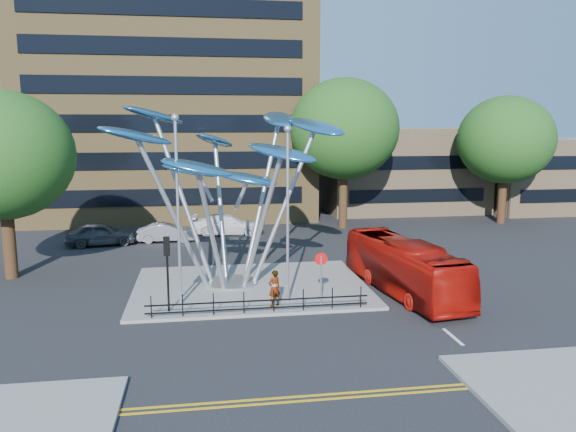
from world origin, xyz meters
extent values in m
plane|color=black|center=(0.00, 0.00, 0.00)|extent=(120.00, 120.00, 0.00)
cube|color=slate|center=(-1.00, 6.00, 0.07)|extent=(12.00, 9.00, 0.15)
cube|color=gold|center=(0.00, -6.00, 0.01)|extent=(40.00, 0.12, 0.01)
cube|color=gold|center=(0.00, -6.30, 0.01)|extent=(40.00, 0.12, 0.01)
cube|color=olive|center=(-6.00, 32.00, 15.00)|extent=(25.00, 15.00, 30.00)
cube|color=#A1845F|center=(16.00, 30.00, 4.00)|extent=(15.00, 8.00, 8.00)
cube|color=#A1845F|center=(30.00, 28.00, 3.50)|extent=(12.00, 8.00, 7.00)
cylinder|color=black|center=(8.00, 22.00, 2.86)|extent=(0.70, 0.70, 5.72)
ellipsoid|color=#1A4413|center=(8.00, 22.00, 8.06)|extent=(8.80, 8.80, 8.10)
cylinder|color=black|center=(-14.00, 10.00, 2.42)|extent=(0.70, 0.70, 4.84)
ellipsoid|color=#1A4413|center=(-14.00, 10.00, 6.82)|extent=(7.60, 7.60, 6.99)
cylinder|color=black|center=(22.00, 22.00, 2.53)|extent=(0.70, 0.70, 5.06)
ellipsoid|color=#1A4413|center=(22.00, 22.00, 7.13)|extent=(8.00, 8.00, 7.36)
cylinder|color=#9EA0A5|center=(-2.00, 6.50, 0.21)|extent=(2.80, 2.80, 0.12)
cylinder|color=#9EA0A5|center=(-3.20, 5.90, 4.05)|extent=(0.24, 0.24, 7.80)
ellipsoid|color=#2B79BA|center=(-6.40, 4.90, 7.95)|extent=(3.92, 2.95, 1.39)
cylinder|color=#9EA0A5|center=(-2.40, 5.50, 3.35)|extent=(0.24, 0.24, 6.40)
ellipsoid|color=#2B79BA|center=(-3.60, 3.30, 6.55)|extent=(3.47, 1.78, 1.31)
cylinder|color=#9EA0A5|center=(-1.40, 5.70, 3.65)|extent=(0.24, 0.24, 7.00)
ellipsoid|color=#2B79BA|center=(0.40, 4.10, 7.15)|extent=(3.81, 3.11, 1.36)
cylinder|color=#9EA0A5|center=(-0.80, 6.50, 4.25)|extent=(0.24, 0.24, 8.20)
ellipsoid|color=#2B79BA|center=(2.60, 6.90, 8.35)|extent=(3.52, 4.06, 1.44)
cylinder|color=#9EA0A5|center=(-1.20, 7.40, 4.45)|extent=(0.24, 0.24, 8.60)
ellipsoid|color=#2B79BA|center=(1.00, 9.40, 8.75)|extent=(2.21, 3.79, 1.39)
cylinder|color=#9EA0A5|center=(-2.20, 7.50, 3.85)|extent=(0.24, 0.24, 7.40)
ellipsoid|color=#2B79BA|center=(-2.60, 10.10, 7.55)|extent=(3.02, 3.71, 1.34)
cylinder|color=#9EA0A5|center=(-3.00, 6.90, 4.55)|extent=(0.24, 0.24, 8.80)
ellipsoid|color=#2B79BA|center=(-5.80, 8.30, 8.95)|extent=(3.88, 3.60, 1.42)
ellipsoid|color=#2B79BA|center=(-3.80, 6.70, 6.15)|extent=(3.40, 1.96, 1.13)
ellipsoid|color=#2B79BA|center=(-1.10, 6.10, 5.75)|extent=(3.39, 2.16, 1.11)
cylinder|color=#9EA0A5|center=(-4.50, 3.50, 4.40)|extent=(0.14, 0.14, 8.50)
sphere|color=#9EA0A5|center=(-4.50, 3.50, 8.77)|extent=(0.36, 0.36, 0.36)
cylinder|color=#9EA0A5|center=(0.50, 3.00, 4.15)|extent=(0.14, 0.14, 8.00)
sphere|color=#9EA0A5|center=(0.50, 3.00, 8.27)|extent=(0.36, 0.36, 0.36)
cylinder|color=black|center=(-5.00, 2.50, 1.75)|extent=(0.10, 0.10, 3.20)
cube|color=black|center=(-5.00, 2.50, 3.15)|extent=(0.28, 0.18, 0.85)
sphere|color=#FF0C0C|center=(-5.00, 2.50, 3.43)|extent=(0.18, 0.18, 0.18)
cylinder|color=#9EA0A5|center=(2.00, 2.50, 1.30)|extent=(0.08, 0.08, 2.30)
cylinder|color=red|center=(2.00, 2.53, 2.30)|extent=(0.60, 0.04, 0.60)
cube|color=white|center=(2.00, 2.55, 2.30)|extent=(0.42, 0.03, 0.10)
cylinder|color=black|center=(-5.70, 1.70, 0.65)|extent=(0.05, 0.05, 1.00)
cylinder|color=black|center=(-4.36, 1.70, 0.65)|extent=(0.05, 0.05, 1.00)
cylinder|color=black|center=(-3.01, 1.70, 0.65)|extent=(0.05, 0.05, 1.00)
cylinder|color=black|center=(-1.67, 1.70, 0.65)|extent=(0.05, 0.05, 1.00)
cylinder|color=black|center=(-0.33, 1.70, 0.65)|extent=(0.05, 0.05, 1.00)
cylinder|color=black|center=(1.01, 1.70, 0.65)|extent=(0.05, 0.05, 1.00)
cylinder|color=black|center=(2.36, 1.70, 0.65)|extent=(0.05, 0.05, 1.00)
cylinder|color=black|center=(3.70, 1.70, 0.65)|extent=(0.05, 0.05, 1.00)
cube|color=black|center=(-1.00, 1.70, 0.70)|extent=(10.00, 0.06, 0.06)
cube|color=black|center=(-1.00, 1.70, 0.35)|extent=(10.00, 0.06, 0.06)
imported|color=#9A0D07|center=(6.60, 4.02, 1.36)|extent=(3.56, 9.96, 2.71)
imported|color=gray|center=(-0.20, 2.50, 1.01)|extent=(0.74, 0.63, 1.71)
imported|color=#3D4045|center=(-10.53, 18.00, 0.82)|extent=(5.02, 2.61, 1.63)
imported|color=#9FA1A6|center=(-6.03, 18.55, 0.68)|extent=(4.15, 1.54, 1.36)
imported|color=white|center=(-1.53, 20.55, 0.78)|extent=(5.54, 2.61, 1.56)
camera|label=1|loc=(-3.37, -22.28, 8.54)|focal=35.00mm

